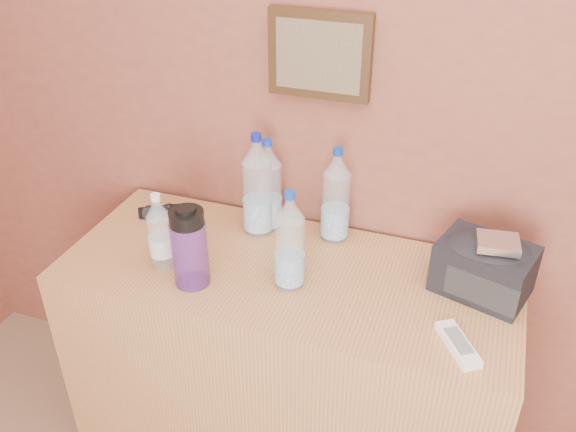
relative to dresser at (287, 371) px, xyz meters
The scene contains 12 objects.
picture_frame 1.02m from the dresser, 90.00° to the left, with size 0.30×0.03×0.25m, color #382311, non-canonical shape.
dresser is the anchor object (origin of this frame).
pet_large_a 0.62m from the dresser, 132.80° to the left, with size 0.09×0.09×0.34m.
pet_large_b 0.61m from the dresser, 123.62° to the left, with size 0.08×0.08×0.31m.
pet_large_c 0.60m from the dresser, 68.70° to the left, with size 0.08×0.08×0.31m.
pet_large_d 0.56m from the dresser, 63.41° to the right, with size 0.08×0.08×0.30m.
pet_small 0.64m from the dresser, 163.61° to the right, with size 0.07×0.07×0.24m.
nalgene_bottle 0.61m from the dresser, 148.23° to the right, with size 0.10×0.10×0.25m.
sunglasses 0.68m from the dresser, 164.47° to the left, with size 0.14×0.05×0.04m, color black, non-canonical shape.
ac_remote 0.69m from the dresser, 17.66° to the right, with size 0.16×0.05×0.02m, color white.
toiletry_bag 0.75m from the dresser, ahead, with size 0.25×0.18×0.17m, color black, non-canonical shape.
foil_packet 0.83m from the dresser, ahead, with size 0.11×0.09×0.02m, color silver.
Camera 1 is at (-0.02, 0.34, 1.92)m, focal length 38.00 mm.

